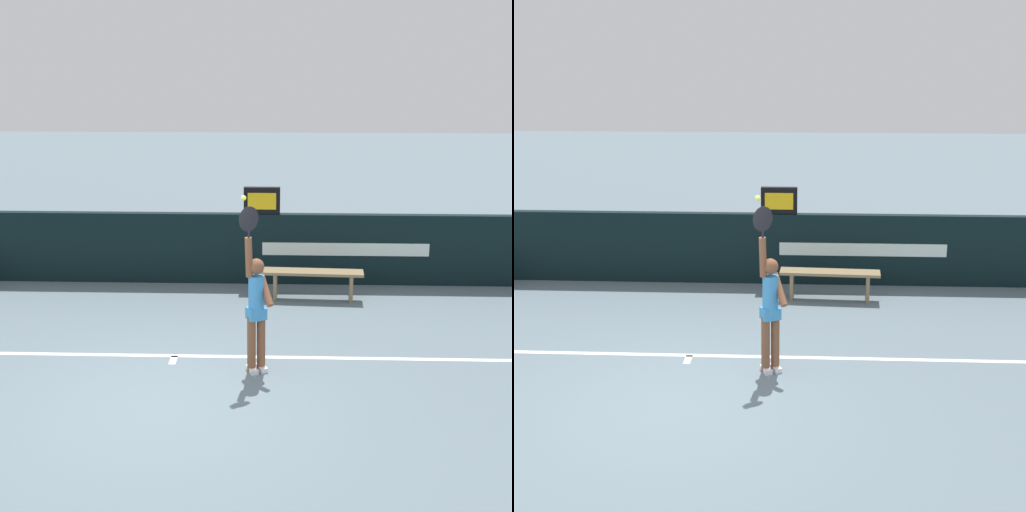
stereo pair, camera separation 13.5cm
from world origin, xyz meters
TOP-DOWN VIEW (x-y plane):
  - ground_plane at (0.00, 0.00)m, footprint 60.00×60.00m
  - court_lines at (0.00, -1.23)m, footprint 11.80×5.62m
  - back_wall at (0.00, 5.02)m, footprint 15.57×0.19m
  - speed_display at (1.18, 5.01)m, footprint 0.67×0.13m
  - tennis_player at (1.21, 1.04)m, footprint 0.50×0.41m
  - tennis_ball at (1.04, 1.04)m, footprint 0.07×0.07m
  - courtside_bench_far at (2.11, 4.12)m, footprint 1.78×0.45m

SIDE VIEW (x-z plane):
  - ground_plane at x=0.00m, z-range 0.00..0.00m
  - court_lines at x=0.00m, z-range 0.00..0.00m
  - courtside_bench_far at x=2.11m, z-range 0.14..0.66m
  - back_wall at x=0.00m, z-range 0.00..1.35m
  - tennis_player at x=1.21m, z-range -0.21..2.15m
  - speed_display at x=1.18m, z-range 1.35..1.85m
  - tennis_ball at x=1.04m, z-range 2.42..2.49m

